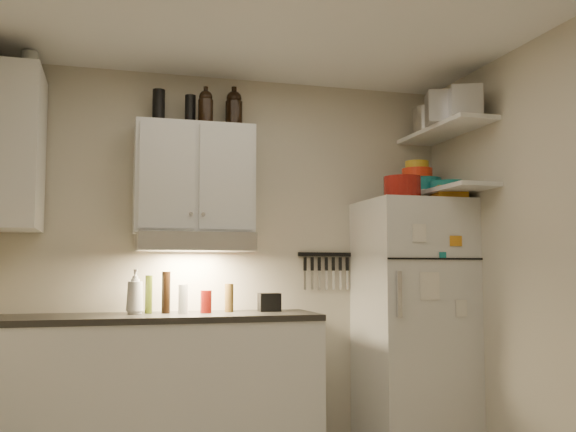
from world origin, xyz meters
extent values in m
cube|color=beige|center=(0.00, 1.51, 1.30)|extent=(3.20, 0.02, 2.60)
cube|color=beige|center=(1.61, 0.00, 1.30)|extent=(0.02, 3.00, 2.60)
cube|color=silver|center=(-0.55, 1.20, 0.44)|extent=(2.10, 0.60, 0.88)
cube|color=#282622|center=(-0.55, 1.20, 0.90)|extent=(2.10, 0.62, 0.04)
cube|color=silver|center=(-0.30, 1.33, 1.83)|extent=(0.80, 0.33, 0.75)
cube|color=silver|center=(-1.44, 1.20, 1.95)|extent=(0.33, 0.55, 1.00)
cube|color=silver|center=(-0.30, 1.27, 1.39)|extent=(0.76, 0.46, 0.12)
cube|color=silver|center=(1.25, 1.16, 0.85)|extent=(0.70, 0.68, 1.70)
cube|color=silver|center=(1.45, 1.02, 2.20)|extent=(0.30, 0.95, 0.03)
cube|color=silver|center=(1.45, 1.02, 1.76)|extent=(0.30, 0.95, 0.03)
cube|color=black|center=(0.70, 1.49, 1.32)|extent=(0.42, 0.02, 0.03)
cylinder|color=maroon|center=(1.09, 0.99, 1.77)|extent=(0.34, 0.34, 0.15)
cube|color=orange|center=(1.46, 1.01, 1.74)|extent=(0.26, 0.30, 0.09)
cylinder|color=silver|center=(1.34, 1.14, 1.74)|extent=(0.05, 0.05, 0.09)
cylinder|color=silver|center=(1.51, 1.30, 2.32)|extent=(0.31, 0.31, 0.22)
cube|color=#AAAAAD|center=(1.37, 0.90, 2.33)|extent=(0.28, 0.27, 0.22)
cube|color=#AAAAAD|center=(1.41, 0.67, 2.32)|extent=(0.26, 0.26, 0.20)
cylinder|color=#167B7D|center=(1.40, 1.28, 1.83)|extent=(0.28, 0.28, 0.11)
cylinder|color=red|center=(1.35, 1.25, 1.92)|extent=(0.22, 0.22, 0.07)
cylinder|color=gold|center=(1.35, 1.25, 1.98)|extent=(0.18, 0.18, 0.06)
cylinder|color=#167B7D|center=(1.48, 1.04, 1.81)|extent=(0.29, 0.29, 0.06)
cylinder|color=black|center=(-0.33, 1.35, 2.31)|extent=(0.09, 0.09, 0.21)
cylinder|color=black|center=(-0.54, 1.39, 2.32)|extent=(0.10, 0.10, 0.25)
cylinder|color=silver|center=(-1.36, 1.24, 2.52)|extent=(0.13, 0.13, 0.14)
imported|color=silver|center=(-0.68, 1.26, 1.08)|extent=(0.13, 0.13, 0.32)
cylinder|color=brown|center=(-0.05, 1.31, 1.02)|extent=(0.06, 0.06, 0.19)
cylinder|color=#475816|center=(-0.59, 1.30, 1.04)|extent=(0.06, 0.06, 0.25)
cylinder|color=black|center=(-0.48, 1.28, 1.06)|extent=(0.06, 0.06, 0.27)
cylinder|color=silver|center=(-0.37, 1.25, 1.01)|extent=(0.07, 0.07, 0.19)
cylinder|color=maroon|center=(-0.22, 1.24, 1.00)|extent=(0.10, 0.10, 0.15)
cube|color=black|center=(0.22, 1.29, 0.98)|extent=(0.15, 0.10, 0.13)
camera|label=1|loc=(-0.84, -3.04, 1.21)|focal=40.00mm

